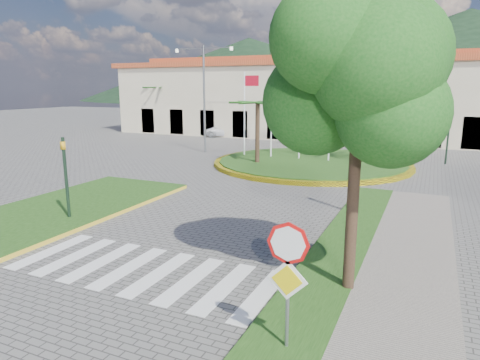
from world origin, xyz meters
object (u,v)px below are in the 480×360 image
at_px(white_van, 226,131).
at_px(car_dark_a, 360,135).
at_px(stop_sign, 288,267).
at_px(deciduous_tree, 360,78).
at_px(roundabout_island, 311,162).
at_px(car_dark_b, 374,134).

bearing_deg(white_van, car_dark_a, -107.71).
xyz_separation_m(stop_sign, white_van, (-17.14, 32.43, -1.21)).
bearing_deg(deciduous_tree, roundabout_island, 107.91).
relative_size(roundabout_island, car_dark_a, 3.23).
bearing_deg(car_dark_a, deciduous_tree, 170.24).
bearing_deg(car_dark_b, white_van, 93.09).
relative_size(white_van, car_dark_b, 1.08).
bearing_deg(stop_sign, car_dark_b, 94.74).
bearing_deg(stop_sign, white_van, 117.86).
relative_size(white_van, car_dark_a, 1.07).
bearing_deg(stop_sign, car_dark_a, 96.68).
bearing_deg(car_dark_a, white_van, 77.58).
xyz_separation_m(car_dark_a, car_dark_b, (1.05, 1.18, -0.03)).
xyz_separation_m(stop_sign, car_dark_b, (-2.90, 34.94, -1.15)).
bearing_deg(white_van, car_dark_b, -103.47).
relative_size(deciduous_tree, white_van, 1.62).
bearing_deg(roundabout_island, white_van, 134.67).
xyz_separation_m(roundabout_island, stop_sign, (4.90, -20.04, 1.62)).
xyz_separation_m(white_van, car_dark_b, (14.24, 2.51, 0.06)).
bearing_deg(stop_sign, deciduous_tree, 78.82).
xyz_separation_m(stop_sign, car_dark_a, (-3.95, 33.76, -1.12)).
distance_m(stop_sign, deciduous_tree, 4.59).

